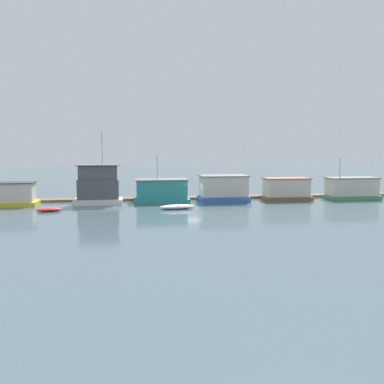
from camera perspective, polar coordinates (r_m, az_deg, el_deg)
ground_plane at (r=56.45m, az=-0.15°, el=-1.30°), size 200.00×200.00×0.00m
dock_walkway at (r=59.52m, az=-0.59°, el=-0.76°), size 59.60×2.17×0.30m
houseboat_yellow at (r=57.13m, az=-22.69°, el=-0.33°), size 5.67×3.50×2.91m
houseboat_white at (r=55.42m, az=-12.39°, el=0.74°), size 6.03×3.35×9.21m
houseboat_teal at (r=56.42m, az=-4.09°, el=0.16°), size 7.21×4.11×6.17m
houseboat_blue at (r=57.23m, az=4.21°, el=0.47°), size 6.50×4.12×3.45m
houseboat_brown at (r=59.88m, az=12.45°, el=0.37°), size 6.55×3.49×3.01m
houseboat_green at (r=63.63m, az=20.50°, el=0.46°), size 7.43×3.49×5.66m
dinghy_red at (r=50.81m, az=-18.54°, el=-2.22°), size 2.95×1.67×0.45m
dinghy_white at (r=50.04m, az=-2.01°, el=-1.98°), size 4.30×1.86×0.53m
mooring_post_near_left at (r=58.94m, az=3.99°, el=-0.17°), size 0.26×0.26×1.69m
mooring_post_far_right at (r=64.52m, az=18.43°, el=0.21°), size 0.22×0.22×1.98m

